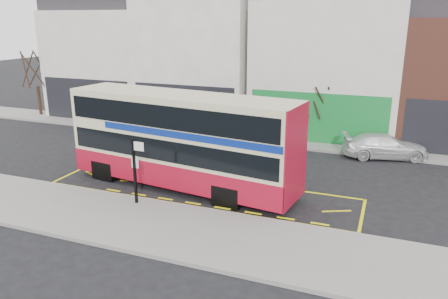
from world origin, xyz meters
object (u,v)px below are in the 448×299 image
at_px(double_decker_bus, 182,140).
at_px(car_silver, 123,122).
at_px(street_tree_left, 34,60).
at_px(street_tree_right, 320,93).
at_px(car_white, 385,146).
at_px(bus_stop_post, 136,165).
at_px(car_grey, 261,138).

relative_size(double_decker_bus, car_silver, 2.94).
height_order(street_tree_left, street_tree_right, street_tree_left).
distance_m(car_silver, car_white, 16.99).
distance_m(bus_stop_post, car_silver, 13.11).
height_order(double_decker_bus, street_tree_left, street_tree_left).
height_order(bus_stop_post, car_grey, bus_stop_post).
bearing_deg(car_white, double_decker_bus, 118.05).
bearing_deg(car_silver, bus_stop_post, -137.98).
relative_size(bus_stop_post, car_white, 0.60).
xyz_separation_m(double_decker_bus, car_white, (8.47, 8.05, -1.61)).
bearing_deg(street_tree_left, bus_stop_post, -36.43).
relative_size(bus_stop_post, street_tree_left, 0.42).
bearing_deg(bus_stop_post, street_tree_left, 144.73).
height_order(bus_stop_post, street_tree_right, street_tree_right).
bearing_deg(bus_stop_post, car_grey, 77.80).
relative_size(double_decker_bus, street_tree_right, 2.40).
xyz_separation_m(car_white, street_tree_right, (-3.99, 1.71, 2.47)).
bearing_deg(car_grey, bus_stop_post, -177.26).
bearing_deg(street_tree_right, bus_stop_post, -113.18).
height_order(double_decker_bus, car_grey, double_decker_bus).
bearing_deg(car_white, street_tree_left, 71.11).
bearing_deg(car_grey, car_silver, 102.49).
xyz_separation_m(double_decker_bus, street_tree_right, (4.48, 9.75, 0.86)).
bearing_deg(double_decker_bus, car_white, 50.96).
distance_m(bus_stop_post, car_white, 14.18).
distance_m(double_decker_bus, car_grey, 7.63).
bearing_deg(double_decker_bus, street_tree_right, 72.78).
height_order(double_decker_bus, car_white, double_decker_bus).
relative_size(car_white, street_tree_right, 0.99).
relative_size(car_grey, street_tree_left, 0.61).
xyz_separation_m(bus_stop_post, car_grey, (2.35, 9.91, -1.16)).
relative_size(car_grey, car_white, 0.87).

